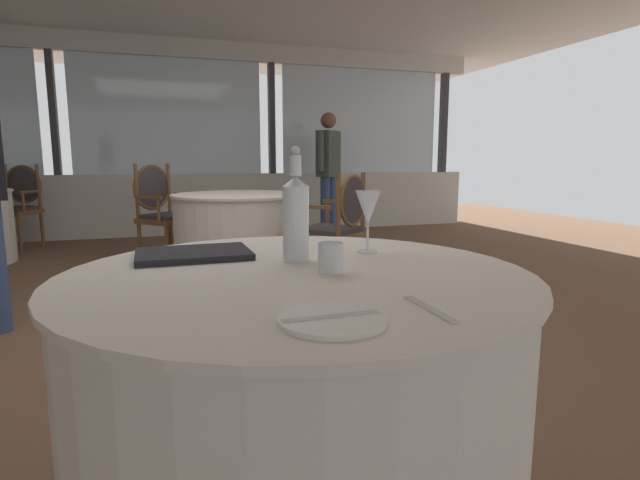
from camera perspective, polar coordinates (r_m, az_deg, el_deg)
ground_plane at (r=3.31m, az=-14.14°, el=-9.47°), size 14.17×14.17×0.00m
window_wall_far at (r=7.23m, az=-16.69°, el=8.97°), size 9.10×0.14×2.66m
foreground_table at (r=1.47m, az=-2.54°, el=-17.83°), size 1.26×1.26×0.74m
side_plate at (r=0.93m, az=1.37°, el=-9.10°), size 0.20×0.20×0.01m
butter_knife at (r=0.93m, az=1.37°, el=-8.79°), size 0.19×0.02×0.00m
dinner_fork at (r=1.02m, az=12.47°, el=-7.72°), size 0.02×0.19×0.00m
water_bottle at (r=1.46m, az=-2.80°, el=2.82°), size 0.08×0.08×0.34m
wine_glass at (r=1.60m, az=5.53°, el=3.56°), size 0.08×0.08×0.20m
water_tumbler at (r=1.32m, az=1.23°, el=-2.03°), size 0.07×0.07×0.08m
menu_book at (r=1.58m, az=-14.31°, el=-1.55°), size 0.34×0.24×0.02m
background_table_0 at (r=4.54m, az=-9.16°, el=0.58°), size 1.19×1.19×0.74m
dining_chair_0_0 at (r=3.93m, az=2.08°, el=2.11°), size 0.66×0.65×0.94m
dining_chair_0_1 at (r=5.25m, az=-17.75°, el=3.74°), size 0.66×0.65×1.01m
dining_chair_1_1 at (r=6.92m, az=-31.37°, el=3.96°), size 0.64×0.60×0.99m
diner_person_1 at (r=6.81m, az=0.96°, el=8.41°), size 0.40×0.40×1.67m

